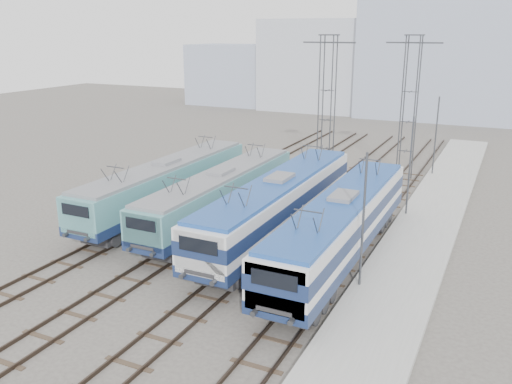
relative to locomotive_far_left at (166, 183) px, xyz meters
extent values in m
plane|color=#514C47|center=(6.75, -7.65, -2.20)|extent=(160.00, 160.00, 0.00)
cube|color=#9E9E99|center=(16.95, 0.35, -2.05)|extent=(4.00, 70.00, 0.30)
cube|color=#17254C|center=(0.00, 0.22, -0.85)|extent=(2.80, 17.65, 0.59)
cube|color=teal|center=(0.00, 0.22, 0.33)|extent=(2.75, 17.65, 1.77)
cube|color=teal|center=(0.00, -8.27, 0.15)|extent=(2.53, 0.69, 2.00)
cube|color=slate|center=(0.00, 0.22, 1.31)|extent=(2.53, 16.95, 0.20)
cube|color=#262628|center=(0.00, -5.67, -1.58)|extent=(2.06, 3.53, 0.66)
cube|color=#262628|center=(0.00, 6.10, -1.58)|extent=(2.06, 3.53, 0.66)
cube|color=#17254C|center=(4.50, -0.14, -0.88)|extent=(2.71, 17.11, 0.57)
cube|color=teal|center=(4.50, -0.14, 0.26)|extent=(2.66, 17.11, 1.71)
cube|color=teal|center=(4.50, -8.36, 0.09)|extent=(2.45, 0.67, 1.94)
cube|color=slate|center=(4.50, -0.14, 1.21)|extent=(2.45, 16.42, 0.19)
cube|color=#262628|center=(4.50, -5.85, -1.60)|extent=(2.00, 3.42, 0.64)
cube|color=#262628|center=(4.50, 5.56, -1.60)|extent=(2.00, 3.42, 0.64)
cube|color=#17254C|center=(9.00, -1.00, -0.78)|extent=(2.96, 18.72, 0.62)
cube|color=silver|center=(9.00, -1.00, 0.47)|extent=(2.91, 18.72, 1.87)
cube|color=#17254C|center=(9.00, -1.00, 0.42)|extent=(2.95, 18.74, 0.73)
cube|color=silver|center=(9.00, -9.99, 0.29)|extent=(2.68, 0.73, 2.12)
cube|color=navy|center=(9.00, -1.00, 1.51)|extent=(2.68, 17.97, 0.21)
cube|color=#262628|center=(9.00, -7.24, -1.56)|extent=(2.18, 3.74, 0.70)
cube|color=#262628|center=(9.00, 5.24, -1.56)|extent=(2.18, 3.74, 0.70)
cube|color=#17254C|center=(13.50, -2.80, -0.80)|extent=(2.91, 18.39, 0.61)
cube|color=silver|center=(13.50, -2.80, 0.43)|extent=(2.86, 18.39, 1.84)
cube|color=#17254C|center=(13.50, -2.80, 0.38)|extent=(2.90, 18.41, 0.72)
cube|color=silver|center=(13.50, -11.64, 0.24)|extent=(2.63, 0.72, 2.08)
cube|color=navy|center=(13.50, -2.80, 1.45)|extent=(2.63, 17.65, 0.20)
cube|color=#262628|center=(13.50, -8.93, -1.56)|extent=(2.15, 3.68, 0.69)
cube|color=#262628|center=(13.50, 3.33, -1.56)|extent=(2.15, 3.68, 0.69)
cylinder|color=#3F4247|center=(6.20, 13.80, 3.80)|extent=(0.10, 0.10, 12.00)
cylinder|color=#3F4247|center=(7.30, 13.80, 3.80)|extent=(0.10, 0.10, 12.00)
cylinder|color=#3F4247|center=(6.20, 14.90, 3.80)|extent=(0.10, 0.10, 12.00)
cylinder|color=#3F4247|center=(7.30, 14.90, 3.80)|extent=(0.10, 0.10, 12.00)
cube|color=#3F4247|center=(6.75, 14.35, 9.20)|extent=(4.50, 0.12, 0.12)
cylinder|color=#3F4247|center=(12.70, 15.80, 3.80)|extent=(0.10, 0.10, 12.00)
cylinder|color=#3F4247|center=(13.80, 15.80, 3.80)|extent=(0.10, 0.10, 12.00)
cylinder|color=#3F4247|center=(12.70, 16.90, 3.80)|extent=(0.10, 0.10, 12.00)
cylinder|color=#3F4247|center=(13.80, 16.90, 3.80)|extent=(0.10, 0.10, 12.00)
cube|color=#3F4247|center=(13.25, 16.35, 9.20)|extent=(4.50, 0.12, 0.12)
cylinder|color=#3F4247|center=(15.35, -5.65, 1.30)|extent=(0.12, 0.12, 7.00)
cylinder|color=#3F4247|center=(15.35, 6.35, 1.30)|extent=(0.12, 0.12, 7.00)
cylinder|color=#3F4247|center=(15.35, 18.35, 1.30)|extent=(0.12, 0.12, 7.00)
cube|color=#A8AEBB|center=(-7.25, 54.35, 4.80)|extent=(18.00, 12.00, 14.00)
cube|color=#919BB2|center=(10.75, 54.35, 6.80)|extent=(22.00, 14.00, 18.00)
cube|color=#919BB2|center=(-23.25, 54.35, 2.80)|extent=(14.00, 10.00, 10.00)
camera|label=1|loc=(21.25, -29.85, 10.21)|focal=38.00mm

